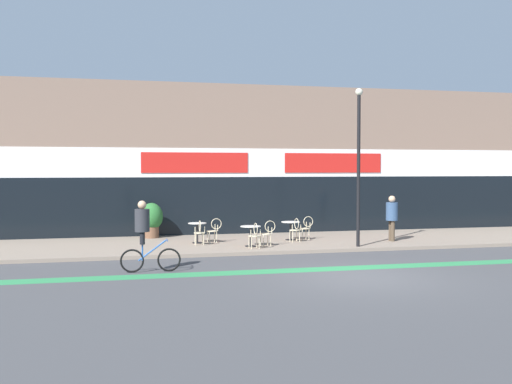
# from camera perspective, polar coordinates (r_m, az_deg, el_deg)

# --- Properties ---
(ground_plane) EXTENTS (120.00, 120.00, 0.00)m
(ground_plane) POSITION_cam_1_polar(r_m,az_deg,el_deg) (16.25, 9.86, -8.00)
(ground_plane) COLOR #424244
(sidewalk_slab) EXTENTS (40.00, 5.50, 0.12)m
(sidewalk_slab) POSITION_cam_1_polar(r_m,az_deg,el_deg) (23.01, 2.68, -4.78)
(sidewalk_slab) COLOR gray
(sidewalk_slab) RESTS_ON ground
(storefront_facade) EXTENTS (40.00, 4.06, 6.42)m
(storefront_facade) POSITION_cam_1_polar(r_m,az_deg,el_deg) (27.40, -0.05, 2.92)
(storefront_facade) COLOR #7F6656
(storefront_facade) RESTS_ON ground
(bike_lane_stripe) EXTENTS (36.00, 0.70, 0.01)m
(bike_lane_stripe) POSITION_cam_1_polar(r_m,az_deg,el_deg) (17.53, 8.03, -7.22)
(bike_lane_stripe) COLOR #2D844C
(bike_lane_stripe) RESTS_ON ground
(bistro_table_0) EXTENTS (0.67, 0.67, 0.75)m
(bistro_table_0) POSITION_cam_1_polar(r_m,az_deg,el_deg) (22.24, -5.62, -3.50)
(bistro_table_0) COLOR black
(bistro_table_0) RESTS_ON sidewalk_slab
(bistro_table_1) EXTENTS (0.72, 0.72, 0.73)m
(bistro_table_1) POSITION_cam_1_polar(r_m,az_deg,el_deg) (21.19, -0.52, -3.81)
(bistro_table_1) COLOR black
(bistro_table_1) RESTS_ON sidewalk_slab
(bistro_table_2) EXTENTS (0.72, 0.72, 0.71)m
(bistro_table_2) POSITION_cam_1_polar(r_m,az_deg,el_deg) (23.11, 3.32, -3.33)
(bistro_table_2) COLOR black
(bistro_table_2) RESTS_ON sidewalk_slab
(cafe_chair_0_near) EXTENTS (0.41, 0.58, 0.90)m
(cafe_chair_0_near) POSITION_cam_1_polar(r_m,az_deg,el_deg) (21.62, -5.40, -3.71)
(cafe_chair_0_near) COLOR beige
(cafe_chair_0_near) RESTS_ON sidewalk_slab
(cafe_chair_0_side) EXTENTS (0.60, 0.44, 0.90)m
(cafe_chair_0_side) POSITION_cam_1_polar(r_m,az_deg,el_deg) (22.34, -4.03, -3.51)
(cafe_chair_0_side) COLOR beige
(cafe_chair_0_side) RESTS_ON sidewalk_slab
(cafe_chair_1_near) EXTENTS (0.43, 0.59, 0.90)m
(cafe_chair_1_near) POSITION_cam_1_polar(r_m,az_deg,el_deg) (20.58, -0.12, -4.00)
(cafe_chair_1_near) COLOR beige
(cafe_chair_1_near) RESTS_ON sidewalk_slab
(cafe_chair_1_side) EXTENTS (0.60, 0.45, 0.90)m
(cafe_chair_1_side) POSITION_cam_1_polar(r_m,az_deg,el_deg) (21.34, 1.11, -3.78)
(cafe_chair_1_side) COLOR beige
(cafe_chair_1_side) RESTS_ON sidewalk_slab
(cafe_chair_2_near) EXTENTS (0.44, 0.59, 0.90)m
(cafe_chair_2_near) POSITION_cam_1_polar(r_m,az_deg,el_deg) (22.52, 3.79, -3.46)
(cafe_chair_2_near) COLOR beige
(cafe_chair_2_near) RESTS_ON sidewalk_slab
(cafe_chair_2_side) EXTENTS (0.59, 0.44, 0.90)m
(cafe_chair_2_side) POSITION_cam_1_polar(r_m,az_deg,el_deg) (23.31, 4.78, -3.27)
(cafe_chair_2_side) COLOR beige
(cafe_chair_2_side) RESTS_ON sidewalk_slab
(planter_pot) EXTENTS (0.89, 0.89, 1.39)m
(planter_pot) POSITION_cam_1_polar(r_m,az_deg,el_deg) (24.13, -9.91, -2.52)
(planter_pot) COLOR brown
(planter_pot) RESTS_ON sidewalk_slab
(lamp_post) EXTENTS (0.26, 0.26, 5.57)m
(lamp_post) POSITION_cam_1_polar(r_m,az_deg,el_deg) (21.37, 9.74, 3.38)
(lamp_post) COLOR black
(lamp_post) RESTS_ON sidewalk_slab
(cyclist_0) EXTENTS (1.67, 0.48, 2.00)m
(cyclist_0) POSITION_cam_1_polar(r_m,az_deg,el_deg) (16.90, -10.58, -3.69)
(cyclist_0) COLOR black
(cyclist_0) RESTS_ON ground
(pedestrian_near_end) EXTENTS (0.45, 0.45, 1.73)m
(pedestrian_near_end) POSITION_cam_1_polar(r_m,az_deg,el_deg) (23.28, 12.81, -2.07)
(pedestrian_near_end) COLOR #4C3D2D
(pedestrian_near_end) RESTS_ON sidewalk_slab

